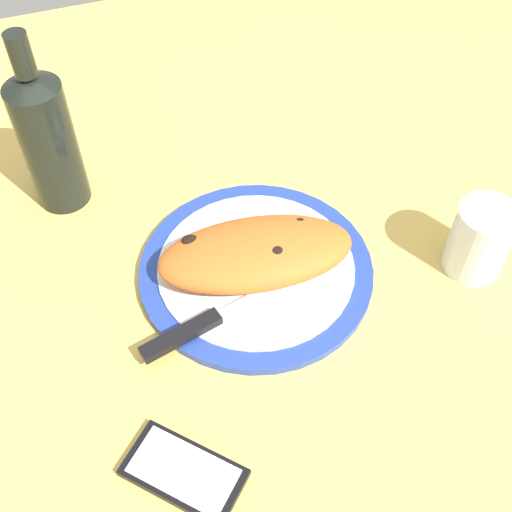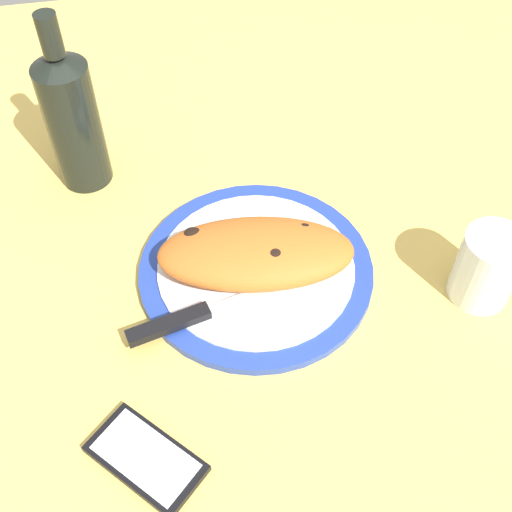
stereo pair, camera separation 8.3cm
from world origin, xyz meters
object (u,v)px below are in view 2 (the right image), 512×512
at_px(plate, 256,270).
at_px(water_glass, 485,271).
at_px(calzone, 252,254).
at_px(smartphone, 146,458).
at_px(fork, 224,235).
at_px(wine_bottle, 72,118).
at_px(knife, 195,315).

distance_m(plate, water_glass, 0.29).
distance_m(calzone, water_glass, 0.29).
bearing_deg(smartphone, calzone, -124.82).
relative_size(calzone, water_glass, 2.63).
xyz_separation_m(fork, smartphone, (0.13, 0.29, -0.01)).
bearing_deg(wine_bottle, knife, 112.97).
bearing_deg(water_glass, smartphone, 18.32).
distance_m(smartphone, water_glass, 0.46).
height_order(knife, smartphone, knife).
xyz_separation_m(fork, wine_bottle, (0.18, -0.17, 0.09)).
distance_m(calzone, smartphone, 0.28).
xyz_separation_m(smartphone, wine_bottle, (0.05, -0.46, 0.10)).
height_order(fork, knife, knife).
relative_size(fork, smartphone, 1.29).
xyz_separation_m(smartphone, water_glass, (-0.44, -0.14, 0.04)).
distance_m(plate, calzone, 0.03).
bearing_deg(knife, calzone, -142.18).
xyz_separation_m(calzone, smartphone, (0.16, 0.23, -0.04)).
relative_size(knife, smartphone, 1.80).
height_order(plate, wine_bottle, wine_bottle).
relative_size(calzone, smartphone, 1.95).
relative_size(knife, wine_bottle, 0.93).
bearing_deg(plate, wine_bottle, -46.99).
relative_size(calzone, wine_bottle, 1.01).
bearing_deg(fork, water_glass, 155.23).
bearing_deg(plate, fork, -59.95).
distance_m(plate, fork, 0.07).
bearing_deg(calzone, wine_bottle, -47.75).
xyz_separation_m(plate, knife, (0.09, 0.07, 0.01)).
height_order(calzone, smartphone, calzone).
bearing_deg(smartphone, wine_bottle, -83.80).
distance_m(water_glass, wine_bottle, 0.58).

